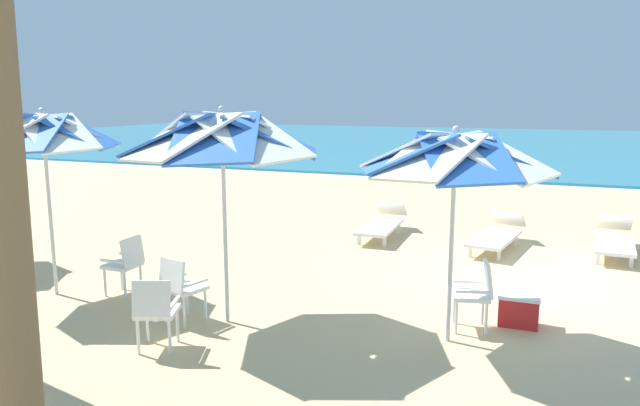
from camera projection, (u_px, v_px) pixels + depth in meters
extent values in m
plane|color=#D3B784|center=(532.00, 279.00, 9.30)|extent=(80.00, 80.00, 0.00)
cube|color=teal|center=(545.00, 144.00, 35.95)|extent=(80.00, 36.00, 0.10)
cube|color=white|center=(541.00, 186.00, 19.15)|extent=(80.00, 0.70, 0.01)
cylinder|color=silver|center=(451.00, 255.00, 6.73)|extent=(0.05, 0.05, 2.09)
cube|color=blue|center=(502.00, 153.00, 6.53)|extent=(1.22, 1.17, 0.49)
cube|color=white|center=(479.00, 150.00, 6.90)|extent=(1.16, 1.25, 0.49)
cube|color=blue|center=(444.00, 149.00, 7.04)|extent=(1.17, 1.22, 0.49)
cube|color=white|center=(416.00, 150.00, 6.88)|extent=(1.25, 1.16, 0.49)
cube|color=blue|center=(408.00, 153.00, 6.51)|extent=(1.22, 1.17, 0.49)
cube|color=white|center=(429.00, 157.00, 6.15)|extent=(1.16, 1.25, 0.49)
cube|color=blue|center=(468.00, 158.00, 6.00)|extent=(1.17, 1.22, 0.49)
cube|color=white|center=(499.00, 157.00, 6.16)|extent=(1.25, 1.16, 0.49)
sphere|color=silver|center=(456.00, 129.00, 6.48)|extent=(0.08, 0.08, 0.08)
cube|color=white|center=(471.00, 295.00, 7.19)|extent=(0.53, 0.53, 0.05)
cube|color=white|center=(488.00, 278.00, 7.12)|extent=(0.18, 0.43, 0.40)
cube|color=white|center=(473.00, 292.00, 6.98)|extent=(0.40, 0.13, 0.03)
cube|color=white|center=(469.00, 282.00, 7.37)|extent=(0.40, 0.13, 0.03)
cylinder|color=white|center=(456.00, 318.00, 7.09)|extent=(0.04, 0.04, 0.41)
cylinder|color=white|center=(454.00, 307.00, 7.43)|extent=(0.04, 0.04, 0.41)
cylinder|color=white|center=(486.00, 319.00, 7.03)|extent=(0.04, 0.04, 0.41)
cylinder|color=white|center=(483.00, 309.00, 7.38)|extent=(0.04, 0.04, 0.41)
cylinder|color=silver|center=(225.00, 237.00, 7.31)|extent=(0.05, 0.05, 2.23)
cube|color=blue|center=(271.00, 134.00, 7.10)|extent=(1.35, 1.30, 0.55)
cube|color=white|center=(259.00, 132.00, 7.51)|extent=(1.29, 1.38, 0.55)
cube|color=blue|center=(229.00, 132.00, 7.67)|extent=(1.30, 1.35, 0.55)
cube|color=white|center=(194.00, 133.00, 7.49)|extent=(1.38, 1.29, 0.55)
cube|color=blue|center=(173.00, 135.00, 7.07)|extent=(1.35, 1.30, 0.55)
cube|color=white|center=(180.00, 137.00, 6.67)|extent=(1.29, 1.38, 0.55)
cube|color=blue|center=(215.00, 138.00, 6.51)|extent=(1.30, 1.35, 0.55)
cube|color=white|center=(254.00, 137.00, 6.69)|extent=(1.38, 1.29, 0.55)
sphere|color=silver|center=(221.00, 109.00, 7.03)|extent=(0.08, 0.08, 0.08)
cube|color=white|center=(185.00, 288.00, 7.45)|extent=(0.54, 0.54, 0.05)
cube|color=white|center=(172.00, 275.00, 7.25)|extent=(0.43, 0.20, 0.40)
cube|color=white|center=(174.00, 277.00, 7.55)|extent=(0.14, 0.39, 0.03)
cube|color=white|center=(195.00, 283.00, 7.31)|extent=(0.14, 0.39, 0.03)
cylinder|color=white|center=(187.00, 299.00, 7.73)|extent=(0.04, 0.04, 0.41)
cylinder|color=white|center=(205.00, 305.00, 7.53)|extent=(0.04, 0.04, 0.41)
cylinder|color=white|center=(166.00, 307.00, 7.45)|extent=(0.04, 0.04, 0.41)
cylinder|color=white|center=(184.00, 313.00, 7.25)|extent=(0.04, 0.04, 0.41)
cube|color=white|center=(157.00, 312.00, 6.64)|extent=(0.57, 0.57, 0.05)
cube|color=white|center=(151.00, 299.00, 6.40)|extent=(0.42, 0.24, 0.40)
cube|color=white|center=(139.00, 302.00, 6.62)|extent=(0.18, 0.38, 0.03)
cube|color=white|center=(174.00, 302.00, 6.62)|extent=(0.18, 0.38, 0.03)
cylinder|color=white|center=(147.00, 325.00, 6.85)|extent=(0.04, 0.04, 0.41)
cylinder|color=white|center=(177.00, 325.00, 6.85)|extent=(0.04, 0.04, 0.41)
cylinder|color=white|center=(138.00, 337.00, 6.51)|extent=(0.04, 0.04, 0.41)
cylinder|color=white|center=(170.00, 337.00, 6.51)|extent=(0.04, 0.04, 0.41)
cylinder|color=silver|center=(51.00, 220.00, 8.37)|extent=(0.05, 0.05, 2.23)
cube|color=blue|center=(79.00, 131.00, 8.16)|extent=(1.11, 1.07, 0.50)
cube|color=white|center=(78.00, 130.00, 8.49)|extent=(1.06, 1.14, 0.50)
cube|color=blue|center=(58.00, 129.00, 8.63)|extent=(1.07, 1.11, 0.50)
cube|color=white|center=(30.00, 130.00, 8.48)|extent=(1.14, 1.06, 0.50)
cube|color=blue|center=(8.00, 131.00, 8.13)|extent=(1.11, 1.07, 0.50)
cube|color=white|center=(6.00, 133.00, 7.79)|extent=(1.06, 1.14, 0.50)
cube|color=blue|center=(27.00, 133.00, 7.66)|extent=(1.07, 1.11, 0.50)
cube|color=white|center=(58.00, 133.00, 7.81)|extent=(1.14, 1.06, 0.50)
sphere|color=silver|center=(42.00, 110.00, 8.09)|extent=(0.08, 0.08, 0.08)
cube|color=white|center=(122.00, 265.00, 8.49)|extent=(0.44, 0.44, 0.05)
cube|color=white|center=(133.00, 251.00, 8.37)|extent=(0.10, 0.42, 0.40)
cube|color=white|center=(112.00, 261.00, 8.28)|extent=(0.40, 0.04, 0.03)
cube|color=white|center=(131.00, 254.00, 8.65)|extent=(0.40, 0.04, 0.03)
cylinder|color=white|center=(105.00, 283.00, 8.43)|extent=(0.04, 0.04, 0.41)
cylinder|color=white|center=(122.00, 276.00, 8.75)|extent=(0.04, 0.04, 0.41)
cylinder|color=white|center=(125.00, 285.00, 8.30)|extent=(0.04, 0.04, 0.41)
cylinder|color=white|center=(141.00, 278.00, 8.63)|extent=(0.04, 0.04, 0.41)
cube|color=white|center=(1.00, 227.00, 10.47)|extent=(0.40, 0.10, 0.03)
cylinder|color=white|center=(8.00, 247.00, 10.42)|extent=(0.04, 0.04, 0.41)
cube|color=white|center=(615.00, 244.00, 10.52)|extent=(0.77, 1.74, 0.06)
cube|color=white|center=(615.00, 222.00, 11.42)|extent=(0.64, 0.53, 0.36)
cube|color=white|center=(631.00, 262.00, 9.87)|extent=(0.06, 0.06, 0.22)
cube|color=white|center=(598.00, 258.00, 10.08)|extent=(0.06, 0.06, 0.22)
cube|color=white|center=(629.00, 245.00, 11.00)|extent=(0.06, 0.06, 0.22)
cube|color=white|center=(598.00, 242.00, 11.22)|extent=(0.06, 0.06, 0.22)
cube|color=white|center=(494.00, 238.00, 10.93)|extent=(0.92, 1.79, 0.06)
cube|color=white|center=(509.00, 219.00, 11.79)|extent=(0.68, 0.58, 0.36)
cube|color=white|center=(499.00, 255.00, 10.29)|extent=(0.06, 0.06, 0.22)
cube|color=white|center=(470.00, 251.00, 10.55)|extent=(0.06, 0.06, 0.22)
cube|color=white|center=(516.00, 240.00, 11.36)|extent=(0.06, 0.06, 0.22)
cube|color=white|center=(489.00, 237.00, 11.62)|extent=(0.06, 0.06, 0.22)
cube|color=white|center=(380.00, 227.00, 11.92)|extent=(0.68, 1.71, 0.06)
cube|color=white|center=(392.00, 209.00, 12.86)|extent=(0.62, 0.49, 0.36)
cube|color=white|center=(384.00, 241.00, 11.27)|extent=(0.06, 0.06, 0.22)
cube|color=white|center=(359.00, 239.00, 11.44)|extent=(0.06, 0.06, 0.22)
cube|color=white|center=(399.00, 228.00, 12.45)|extent=(0.06, 0.06, 0.22)
cube|color=white|center=(375.00, 226.00, 12.62)|extent=(0.06, 0.06, 0.22)
cube|color=red|center=(519.00, 311.00, 7.37)|extent=(0.48, 0.32, 0.36)
cube|color=white|center=(520.00, 296.00, 7.33)|extent=(0.50, 0.34, 0.04)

